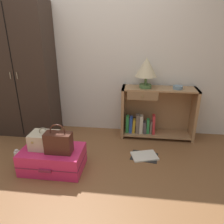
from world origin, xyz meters
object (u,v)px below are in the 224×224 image
suitcase_large (53,159)px  train_case (44,140)px  bowl (178,87)px  bookshelf (154,114)px  bottle (18,158)px  handbag (59,142)px  open_book_on_floor (144,156)px  table_lamp (146,68)px  wardrobe (22,72)px

suitcase_large → train_case: (-0.09, 0.03, 0.23)m
bowl → suitcase_large: bowl is taller
bookshelf → train_case: 1.63m
train_case → bottle: size_ratio=1.53×
handbag → open_book_on_floor: (0.97, 0.44, -0.38)m
train_case → suitcase_large: bearing=-18.1°
table_lamp → open_book_on_floor: (0.02, -0.58, -1.05)m
train_case → open_book_on_floor: (1.18, 0.36, -0.35)m
bowl → handbag: size_ratio=0.38×
table_lamp → bottle: size_ratio=2.09×
bookshelf → handbag: 1.53m
train_case → open_book_on_floor: train_case is taller
bookshelf → table_lamp: size_ratio=2.52×
bottle → bowl: bearing=25.1°
wardrobe → suitcase_large: size_ratio=2.69×
table_lamp → bowl: 0.52m
bowl → open_book_on_floor: size_ratio=0.35×
bottle → bookshelf: bearing=30.0°
bookshelf → table_lamp: 0.70m
suitcase_large → bottle: size_ratio=3.50×
bowl → handbag: 1.78m
wardrobe → table_lamp: size_ratio=4.51×
suitcase_large → table_lamp: bearing=42.4°
table_lamp → suitcase_large: 1.71m
bookshelf → bottle: size_ratio=5.27×
suitcase_large → wardrobe: bearing=129.1°
table_lamp → bottle: (-1.53, -0.95, -0.96)m
train_case → handbag: 0.22m
table_lamp → bowl: (0.45, -0.02, -0.26)m
bookshelf → handbag: bearing=-136.6°
wardrobe → open_book_on_floor: 2.14m
wardrobe → table_lamp: bearing=1.5°
bookshelf → bottle: (-1.69, -0.97, -0.28)m
table_lamp → handbag: (-0.96, -1.02, -0.67)m
bookshelf → table_lamp: table_lamp is taller
wardrobe → suitcase_large: (0.75, -0.93, -0.83)m
open_book_on_floor → suitcase_large: bearing=-160.2°
handbag → train_case: bearing=158.8°
bowl → bottle: (-1.98, -0.93, -0.71)m
wardrobe → bottle: size_ratio=9.42×
bookshelf → bowl: 0.52m
table_lamp → bookshelf: bearing=10.2°
bottle → open_book_on_floor: size_ratio=0.54×
suitcase_large → train_case: 0.25m
wardrobe → handbag: 1.42m
handbag → bowl: bearing=35.5°
suitcase_large → handbag: (0.11, -0.05, 0.26)m
suitcase_large → handbag: bearing=-23.6°
bookshelf → suitcase_large: 1.60m
wardrobe → suitcase_large: bearing=-50.9°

